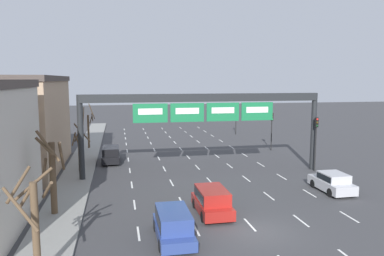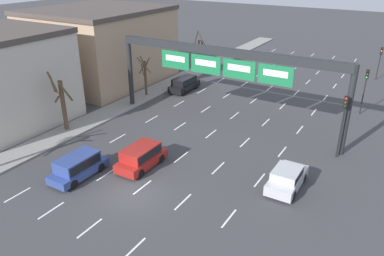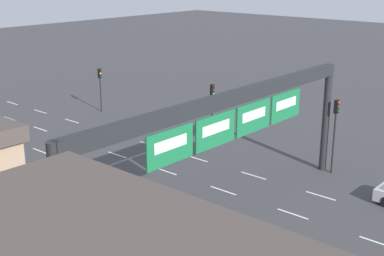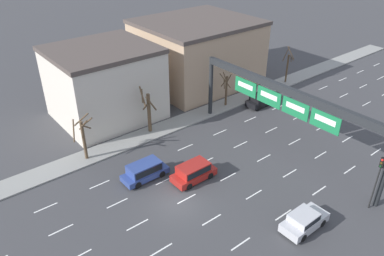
{
  "view_description": "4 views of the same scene",
  "coord_description": "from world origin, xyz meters",
  "px_view_note": "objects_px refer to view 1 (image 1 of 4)",
  "views": [
    {
      "loc": [
        -7.55,
        -19.31,
        8.61
      ],
      "look_at": [
        -1.31,
        12.14,
        4.44
      ],
      "focal_mm": 35.0,
      "sensor_mm": 36.0,
      "label": 1
    },
    {
      "loc": [
        14.09,
        -15.92,
        14.4
      ],
      "look_at": [
        0.79,
        6.34,
        2.59
      ],
      "focal_mm": 35.0,
      "sensor_mm": 36.0,
      "label": 2
    },
    {
      "loc": [
        -21.2,
        -2.86,
        13.5
      ],
      "look_at": [
        2.39,
        17.8,
        3.95
      ],
      "focal_mm": 50.0,
      "sensor_mm": 36.0,
      "label": 3
    },
    {
      "loc": [
        19.92,
        -14.45,
        21.65
      ],
      "look_at": [
        -3.43,
        4.36,
        4.41
      ],
      "focal_mm": 35.0,
      "sensor_mm": 36.0,
      "label": 4
    }
  ],
  "objects_px": {
    "tree_bare_second": "(79,146)",
    "tree_bare_third": "(34,219)",
    "traffic_light_mid_block": "(272,124)",
    "sign_gantry": "(204,109)",
    "suv_red": "(212,200)",
    "traffic_light_near_gantry": "(236,116)",
    "car_silver": "(332,182)",
    "traffic_light_far_end": "(316,133)",
    "tree_bare_closest": "(53,172)",
    "suv_black": "(111,154)",
    "suv_blue": "(173,223)",
    "tree_bare_furthest": "(89,127)"
  },
  "relations": [
    {
      "from": "traffic_light_near_gantry",
      "to": "tree_bare_third",
      "type": "bearing_deg",
      "value": -118.76
    },
    {
      "from": "suv_blue",
      "to": "car_silver",
      "type": "height_order",
      "value": "suv_blue"
    },
    {
      "from": "traffic_light_far_end",
      "to": "traffic_light_near_gantry",
      "type": "bearing_deg",
      "value": 89.93
    },
    {
      "from": "suv_black",
      "to": "traffic_light_far_end",
      "type": "relative_size",
      "value": 0.87
    },
    {
      "from": "tree_bare_closest",
      "to": "tree_bare_second",
      "type": "xyz_separation_m",
      "value": [
        0.53,
        11.29,
        -0.31
      ]
    },
    {
      "from": "suv_red",
      "to": "tree_bare_second",
      "type": "distance_m",
      "value": 16.04
    },
    {
      "from": "traffic_light_near_gantry",
      "to": "tree_bare_closest",
      "type": "distance_m",
      "value": 38.79
    },
    {
      "from": "car_silver",
      "to": "tree_bare_third",
      "type": "height_order",
      "value": "tree_bare_third"
    },
    {
      "from": "tree_bare_third",
      "to": "traffic_light_near_gantry",
      "type": "bearing_deg",
      "value": 61.24
    },
    {
      "from": "suv_blue",
      "to": "traffic_light_near_gantry",
      "type": "bearing_deg",
      "value": 67.34
    },
    {
      "from": "suv_red",
      "to": "tree_bare_second",
      "type": "bearing_deg",
      "value": 126.03
    },
    {
      "from": "suv_red",
      "to": "tree_bare_third",
      "type": "distance_m",
      "value": 11.46
    },
    {
      "from": "suv_blue",
      "to": "car_silver",
      "type": "distance_m",
      "value": 14.67
    },
    {
      "from": "tree_bare_second",
      "to": "tree_bare_third",
      "type": "distance_m",
      "value": 19.19
    },
    {
      "from": "suv_red",
      "to": "tree_bare_closest",
      "type": "xyz_separation_m",
      "value": [
        -9.91,
        1.61,
        1.92
      ]
    },
    {
      "from": "suv_red",
      "to": "traffic_light_far_end",
      "type": "xyz_separation_m",
      "value": [
        12.32,
        9.1,
        2.68
      ]
    },
    {
      "from": "suv_blue",
      "to": "tree_bare_second",
      "type": "height_order",
      "value": "tree_bare_second"
    },
    {
      "from": "traffic_light_near_gantry",
      "to": "tree_bare_third",
      "type": "height_order",
      "value": "tree_bare_third"
    },
    {
      "from": "car_silver",
      "to": "tree_bare_second",
      "type": "height_order",
      "value": "tree_bare_second"
    },
    {
      "from": "car_silver",
      "to": "traffic_light_far_end",
      "type": "xyz_separation_m",
      "value": [
        2.05,
        6.28,
        2.81
      ]
    },
    {
      "from": "suv_black",
      "to": "tree_bare_third",
      "type": "distance_m",
      "value": 23.29
    },
    {
      "from": "suv_blue",
      "to": "tree_bare_furthest",
      "type": "relative_size",
      "value": 0.79
    },
    {
      "from": "car_silver",
      "to": "traffic_light_near_gantry",
      "type": "distance_m",
      "value": 30.7
    },
    {
      "from": "suv_black",
      "to": "suv_red",
      "type": "distance_m",
      "value": 18.04
    },
    {
      "from": "car_silver",
      "to": "tree_bare_third",
      "type": "relative_size",
      "value": 0.88
    },
    {
      "from": "tree_bare_closest",
      "to": "tree_bare_furthest",
      "type": "bearing_deg",
      "value": 88.8
    },
    {
      "from": "suv_black",
      "to": "traffic_light_near_gantry",
      "type": "distance_m",
      "value": 25.31
    },
    {
      "from": "tree_bare_second",
      "to": "traffic_light_near_gantry",
      "type": "bearing_deg",
      "value": 43.28
    },
    {
      "from": "traffic_light_mid_block",
      "to": "tree_bare_second",
      "type": "height_order",
      "value": "tree_bare_second"
    },
    {
      "from": "suv_black",
      "to": "traffic_light_far_end",
      "type": "xyz_separation_m",
      "value": [
        18.96,
        -7.67,
        2.7
      ]
    },
    {
      "from": "tree_bare_furthest",
      "to": "suv_blue",
      "type": "bearing_deg",
      "value": -77.32
    },
    {
      "from": "traffic_light_mid_block",
      "to": "tree_bare_closest",
      "type": "bearing_deg",
      "value": -141.03
    },
    {
      "from": "tree_bare_closest",
      "to": "tree_bare_second",
      "type": "height_order",
      "value": "tree_bare_closest"
    },
    {
      "from": "traffic_light_mid_block",
      "to": "traffic_light_near_gantry",
      "type": "bearing_deg",
      "value": 90.46
    },
    {
      "from": "suv_blue",
      "to": "traffic_light_near_gantry",
      "type": "height_order",
      "value": "traffic_light_near_gantry"
    },
    {
      "from": "tree_bare_second",
      "to": "traffic_light_mid_block",
      "type": "bearing_deg",
      "value": 17.3
    },
    {
      "from": "suv_red",
      "to": "traffic_light_mid_block",
      "type": "bearing_deg",
      "value": 57.7
    },
    {
      "from": "traffic_light_mid_block",
      "to": "suv_blue",
      "type": "bearing_deg",
      "value": -123.78
    },
    {
      "from": "suv_red",
      "to": "traffic_light_near_gantry",
      "type": "xyz_separation_m",
      "value": [
        12.35,
        33.37,
        2.06
      ]
    },
    {
      "from": "suv_black",
      "to": "suv_blue",
      "type": "height_order",
      "value": "suv_blue"
    },
    {
      "from": "suv_red",
      "to": "tree_bare_third",
      "type": "relative_size",
      "value": 0.9
    },
    {
      "from": "traffic_light_mid_block",
      "to": "traffic_light_far_end",
      "type": "distance_m",
      "value": 10.61
    },
    {
      "from": "traffic_light_mid_block",
      "to": "sign_gantry",
      "type": "bearing_deg",
      "value": -137.3
    },
    {
      "from": "tree_bare_third",
      "to": "tree_bare_furthest",
      "type": "xyz_separation_m",
      "value": [
        -0.01,
        31.35,
        -0.01
      ]
    },
    {
      "from": "car_silver",
      "to": "tree_bare_closest",
      "type": "height_order",
      "value": "tree_bare_closest"
    },
    {
      "from": "traffic_light_near_gantry",
      "to": "traffic_light_far_end",
      "type": "bearing_deg",
      "value": -90.07
    },
    {
      "from": "car_silver",
      "to": "tree_bare_third",
      "type": "distance_m",
      "value": 21.77
    },
    {
      "from": "tree_bare_second",
      "to": "car_silver",
      "type": "bearing_deg",
      "value": -27.16
    },
    {
      "from": "traffic_light_far_end",
      "to": "tree_bare_closest",
      "type": "relative_size",
      "value": 0.93
    },
    {
      "from": "tree_bare_furthest",
      "to": "tree_bare_third",
      "type": "bearing_deg",
      "value": -89.99
    }
  ]
}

